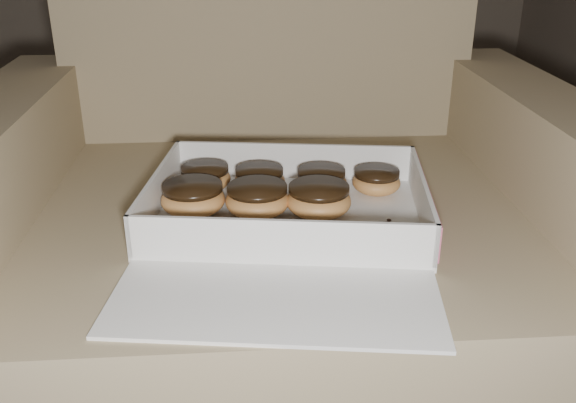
{
  "coord_description": "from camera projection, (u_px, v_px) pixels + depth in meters",
  "views": [
    {
      "loc": [
        0.92,
        -0.2,
        0.89
      ],
      "look_at": [
        0.99,
        0.67,
        0.5
      ],
      "focal_mm": 40.0,
      "sensor_mm": 36.0,
      "label": 1
    }
  ],
  "objects": [
    {
      "name": "armchair",
      "position": [
        277.0,
        256.0,
        1.15
      ],
      "size": [
        1.01,
        0.85,
        1.05
      ],
      "color": "#8A7658",
      "rests_on": "floor"
    },
    {
      "name": "bakery_box",
      "position": [
        288.0,
        223.0,
        0.93
      ],
      "size": [
        0.46,
        0.52,
        0.07
      ],
      "rotation": [
        0.0,
        0.0,
        -0.14
      ],
      "color": "white",
      "rests_on": "armchair"
    },
    {
      "name": "donut_a",
      "position": [
        376.0,
        181.0,
        1.03
      ],
      "size": [
        0.08,
        0.08,
        0.04
      ],
      "color": "#EA9D52",
      "rests_on": "bakery_box"
    },
    {
      "name": "donut_b",
      "position": [
        321.0,
        181.0,
        1.03
      ],
      "size": [
        0.08,
        0.08,
        0.04
      ],
      "color": "#EA9D52",
      "rests_on": "bakery_box"
    },
    {
      "name": "donut_c",
      "position": [
        319.0,
        199.0,
        0.95
      ],
      "size": [
        0.1,
        0.1,
        0.05
      ],
      "color": "#EA9D52",
      "rests_on": "bakery_box"
    },
    {
      "name": "donut_d",
      "position": [
        205.0,
        177.0,
        1.04
      ],
      "size": [
        0.08,
        0.08,
        0.04
      ],
      "color": "#EA9D52",
      "rests_on": "bakery_box"
    },
    {
      "name": "donut_e",
      "position": [
        260.0,
        180.0,
        1.03
      ],
      "size": [
        0.08,
        0.08,
        0.04
      ],
      "color": "#EA9D52",
      "rests_on": "bakery_box"
    },
    {
      "name": "donut_f",
      "position": [
        193.0,
        198.0,
        0.96
      ],
      "size": [
        0.1,
        0.1,
        0.05
      ],
      "color": "#EA9D52",
      "rests_on": "bakery_box"
    },
    {
      "name": "donut_g",
      "position": [
        257.0,
        199.0,
        0.95
      ],
      "size": [
        0.1,
        0.1,
        0.05
      ],
      "color": "#EA9D52",
      "rests_on": "bakery_box"
    },
    {
      "name": "crumb_a",
      "position": [
        404.0,
        233.0,
        0.9
      ],
      "size": [
        0.01,
        0.01,
        0.0
      ],
      "primitive_type": "ellipsoid",
      "color": "black",
      "rests_on": "bakery_box"
    },
    {
      "name": "crumb_b",
      "position": [
        389.0,
        220.0,
        0.94
      ],
      "size": [
        0.01,
        0.01,
        0.0
      ],
      "primitive_type": "ellipsoid",
      "color": "black",
      "rests_on": "bakery_box"
    },
    {
      "name": "crumb_c",
      "position": [
        321.0,
        252.0,
        0.85
      ],
      "size": [
        0.01,
        0.01,
        0.0
      ],
      "primitive_type": "ellipsoid",
      "color": "black",
      "rests_on": "bakery_box"
    },
    {
      "name": "crumb_d",
      "position": [
        255.0,
        216.0,
        0.95
      ],
      "size": [
        0.01,
        0.01,
        0.0
      ],
      "primitive_type": "ellipsoid",
      "color": "black",
      "rests_on": "bakery_box"
    }
  ]
}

